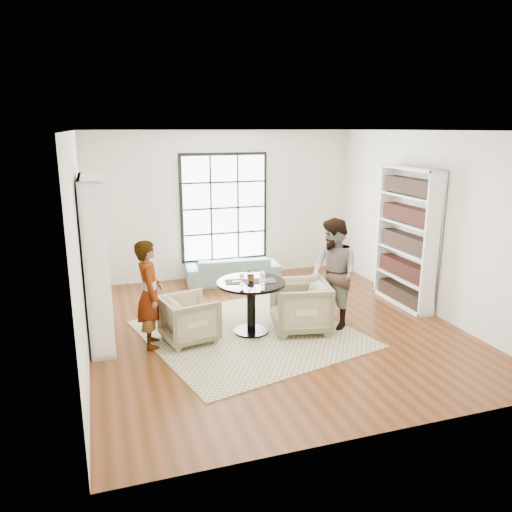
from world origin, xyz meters
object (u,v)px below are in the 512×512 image
object	(u,v)px
armchair_left	(189,319)
flower_centerpiece	(251,274)
pedestal_table	(251,296)
person_right	(334,274)
person_left	(150,294)
wine_glass_left	(242,276)
wine_glass_right	(262,275)
sofa	(232,270)
armchair_right	(300,306)

from	to	relation	value
armchair_left	flower_centerpiece	distance (m)	1.12
pedestal_table	flower_centerpiece	size ratio (longest dim) A/B	5.02
person_right	flower_centerpiece	xyz separation A→B (m)	(-1.28, 0.18, 0.06)
person_left	person_right	xyz separation A→B (m)	(2.79, -0.13, 0.08)
wine_glass_left	wine_glass_right	distance (m)	0.30
pedestal_table	armchair_left	size ratio (longest dim) A/B	1.37
person_right	sofa	bearing A→B (deg)	-171.48
flower_centerpiece	person_right	bearing A→B (deg)	-8.06
pedestal_table	sofa	world-z (taller)	pedestal_table
sofa	person_left	bearing A→B (deg)	58.63
person_right	flower_centerpiece	distance (m)	1.30
sofa	person_right	xyz separation A→B (m)	(0.88, -2.69, 0.59)
armchair_right	person_left	world-z (taller)	person_left
person_left	flower_centerpiece	world-z (taller)	person_left
wine_glass_left	flower_centerpiece	world-z (taller)	flower_centerpiece
armchair_right	person_left	xyz separation A→B (m)	(-2.24, 0.13, 0.39)
pedestal_table	wine_glass_right	bearing A→B (deg)	-50.67
sofa	armchair_left	distance (m)	2.90
wine_glass_right	flower_centerpiece	bearing A→B (deg)	119.32
person_left	wine_glass_right	distance (m)	1.64
armchair_left	person_left	size ratio (longest dim) A/B	0.48
sofa	armchair_right	size ratio (longest dim) A/B	2.17
armchair_left	flower_centerpiece	xyz separation A→B (m)	(0.96, 0.05, 0.58)
person_right	wine_glass_left	size ratio (longest dim) A/B	9.69
pedestal_table	armchair_right	xyz separation A→B (m)	(0.74, -0.13, -0.20)
flower_centerpiece	person_left	bearing A→B (deg)	-178.17
armchair_right	flower_centerpiece	world-z (taller)	flower_centerpiece
pedestal_table	armchair_left	xyz separation A→B (m)	(-0.94, -0.00, -0.25)
person_right	armchair_right	bearing A→B (deg)	-99.66
flower_centerpiece	armchair_left	bearing A→B (deg)	-177.12
armchair_left	wine_glass_left	distance (m)	0.99
armchair_right	sofa	bearing A→B (deg)	-161.85
pedestal_table	armchair_right	distance (m)	0.78
sofa	armchair_left	xyz separation A→B (m)	(-1.35, -2.56, 0.07)
pedestal_table	wine_glass_left	xyz separation A→B (m)	(-0.16, -0.08, 0.35)
sofa	armchair_right	distance (m)	2.72
person_left	sofa	bearing A→B (deg)	-33.26
sofa	armchair_left	bearing A→B (deg)	67.39
armchair_right	pedestal_table	bearing A→B (deg)	-89.14
pedestal_table	armchair_right	bearing A→B (deg)	-10.21
person_right	wine_glass_left	xyz separation A→B (m)	(-1.46, 0.05, 0.09)
wine_glass_left	armchair_left	bearing A→B (deg)	174.14
sofa	wine_glass_right	world-z (taller)	wine_glass_right
person_left	flower_centerpiece	xyz separation A→B (m)	(1.51, 0.05, 0.14)
wine_glass_right	person_left	bearing A→B (deg)	174.63
sofa	person_right	world-z (taller)	person_right
armchair_right	person_right	size ratio (longest dim) A/B	0.50
sofa	wine_glass_right	distance (m)	2.81
pedestal_table	person_left	bearing A→B (deg)	-179.97
person_left	wine_glass_left	world-z (taller)	person_left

